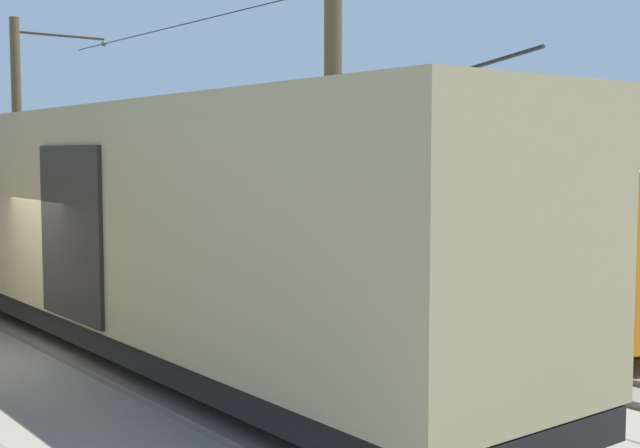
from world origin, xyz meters
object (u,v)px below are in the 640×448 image
at_px(coach_adjacent, 161,222).
at_px(catenary_pole_mid_near, 337,121).
at_px(catenary_pole_foreground, 20,136).
at_px(vintage_streetcar, 306,199).

relative_size(coach_adjacent, catenary_pole_mid_near, 2.06).
distance_m(coach_adjacent, catenary_pole_foreground, 13.26).
distance_m(vintage_streetcar, coach_adjacent, 5.51).
relative_size(catenary_pole_foreground, catenary_pole_mid_near, 1.00).
bearing_deg(vintage_streetcar, coach_adjacent, 28.82).
bearing_deg(catenary_pole_mid_near, vintage_streetcar, -121.28).
bearing_deg(vintage_streetcar, catenary_pole_mid_near, 58.72).
height_order(catenary_pole_foreground, catenary_pole_mid_near, same).
height_order(vintage_streetcar, catenary_pole_foreground, catenary_pole_foreground).
bearing_deg(catenary_pole_mid_near, catenary_pole_foreground, -90.00).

